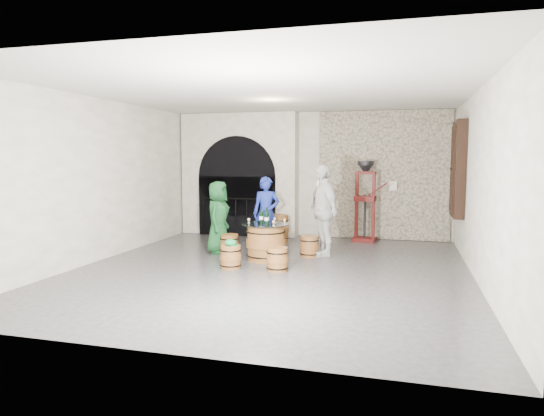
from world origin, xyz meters
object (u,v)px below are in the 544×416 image
(barrel_stool_left, at_px, (230,245))
(person_blue, at_px, (266,213))
(wine_bottle_left, at_px, (261,216))
(wine_bottle_right, at_px, (267,217))
(person_white, at_px, (323,210))
(barrel_stool_right, at_px, (309,246))
(wine_bottle_center, at_px, (266,218))
(barrel_stool_near_right, at_px, (277,259))
(side_barrel, at_px, (279,228))
(corking_press, at_px, (365,195))
(barrel_stool_near_left, at_px, (231,257))
(barrel_stool_far, at_px, (266,241))
(person_green, at_px, (218,217))
(barrel_table, at_px, (266,242))

(barrel_stool_left, xyz_separation_m, person_blue, (0.59, 0.75, 0.60))
(wine_bottle_left, bearing_deg, wine_bottle_right, -11.63)
(person_white, bearing_deg, barrel_stool_right, -87.12)
(wine_bottle_center, bearing_deg, barrel_stool_near_right, -61.18)
(side_barrel, distance_m, corking_press, 2.24)
(barrel_stool_left, distance_m, corking_press, 3.65)
(wine_bottle_right, bearing_deg, barrel_stool_near_left, -115.63)
(barrel_stool_far, height_order, side_barrel, side_barrel)
(person_green, xyz_separation_m, wine_bottle_center, (1.23, -0.52, 0.09))
(wine_bottle_left, bearing_deg, person_green, 161.08)
(person_green, xyz_separation_m, person_blue, (0.89, 0.64, 0.04))
(barrel_stool_near_left, xyz_separation_m, wine_bottle_right, (0.44, 0.92, 0.65))
(barrel_stool_far, xyz_separation_m, wine_bottle_right, (0.27, -0.87, 0.65))
(barrel_stool_right, distance_m, person_blue, 1.33)
(barrel_stool_far, distance_m, barrel_stool_right, 1.08)
(person_blue, distance_m, wine_bottle_left, 1.02)
(barrel_stool_right, relative_size, person_blue, 0.27)
(person_green, relative_size, corking_press, 0.79)
(barrel_table, xyz_separation_m, person_green, (-1.19, 0.45, 0.41))
(barrel_stool_right, height_order, person_blue, person_blue)
(person_green, xyz_separation_m, corking_press, (2.92, 2.26, 0.37))
(barrel_stool_left, height_order, barrel_stool_near_right, same)
(barrel_stool_far, relative_size, person_white, 0.23)
(barrel_stool_near_right, bearing_deg, barrel_stool_far, 112.05)
(barrel_stool_left, height_order, wine_bottle_center, wine_bottle_center)
(wine_bottle_center, bearing_deg, barrel_stool_right, 41.32)
(barrel_stool_left, bearing_deg, barrel_stool_right, 8.10)
(barrel_stool_left, relative_size, person_white, 0.23)
(wine_bottle_left, xyz_separation_m, corking_press, (1.84, 2.63, 0.27))
(person_blue, bearing_deg, barrel_stool_near_left, -105.85)
(person_green, bearing_deg, barrel_stool_left, -114.24)
(person_blue, relative_size, wine_bottle_center, 4.99)
(barrel_stool_far, distance_m, wine_bottle_right, 1.12)
(wine_bottle_right, bearing_deg, person_blue, 106.90)
(person_green, distance_m, person_blue, 1.09)
(barrel_stool_far, bearing_deg, wine_bottle_center, -73.74)
(barrel_stool_left, bearing_deg, person_white, 12.40)
(barrel_table, height_order, barrel_stool_left, barrel_table)
(barrel_stool_right, relative_size, barrel_stool_near_right, 1.00)
(barrel_stool_near_left, xyz_separation_m, person_green, (-0.76, 1.31, 0.56))
(barrel_stool_near_left, relative_size, wine_bottle_right, 1.33)
(barrel_table, xyz_separation_m, barrel_stool_far, (-0.26, 0.93, -0.15))
(person_white, relative_size, wine_bottle_right, 5.86)
(person_blue, height_order, side_barrel, person_blue)
(barrel_stool_near_left, bearing_deg, wine_bottle_left, 71.80)
(barrel_stool_near_left, bearing_deg, barrel_stool_right, 50.17)
(person_white, height_order, corking_press, corking_press)
(wine_bottle_left, relative_size, side_barrel, 0.49)
(person_green, relative_size, person_white, 0.81)
(wine_bottle_center, xyz_separation_m, side_barrel, (-0.31, 2.18, -0.54))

